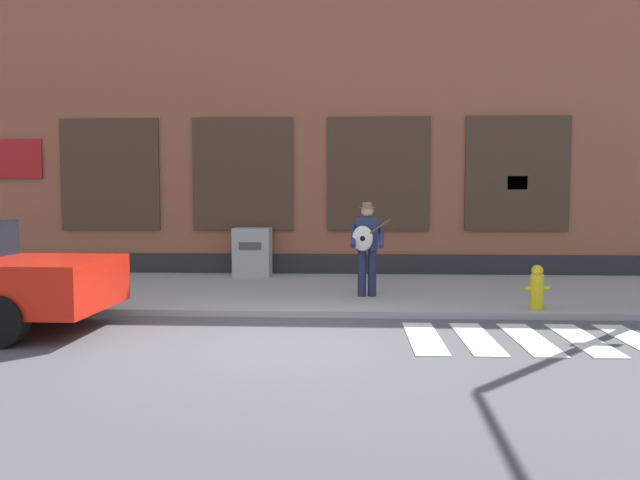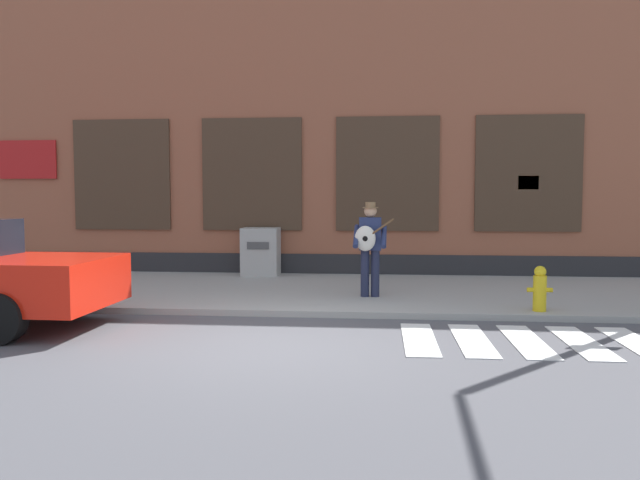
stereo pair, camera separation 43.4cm
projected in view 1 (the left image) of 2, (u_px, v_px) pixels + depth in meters
name	position (u px, v px, depth m)	size (l,w,h in m)	color
ground_plane	(276.00, 346.00, 7.77)	(160.00, 160.00, 0.00)	#4C4C51
sidewalk	(302.00, 291.00, 11.93)	(28.00, 4.69, 0.10)	#9E9E99
building_backdrop	(315.00, 121.00, 15.99)	(28.00, 4.06, 7.60)	#99563D
crosswalk	(609.00, 340.00, 8.09)	(5.20, 1.90, 0.01)	silver
busker	(367.00, 243.00, 10.93)	(0.70, 0.52, 1.66)	#1E233D
utility_box	(252.00, 252.00, 13.84)	(0.81, 0.64, 1.06)	#ADADA8
fire_hydrant	(537.00, 287.00, 9.72)	(0.38, 0.20, 0.70)	gold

